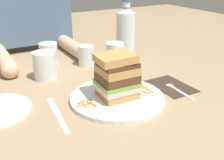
{
  "coord_description": "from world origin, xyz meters",
  "views": [
    {
      "loc": [
        -0.37,
        -0.62,
        0.37
      ],
      "look_at": [
        -0.01,
        0.01,
        0.05
      ],
      "focal_mm": 42.97,
      "sensor_mm": 36.0,
      "label": 1
    }
  ],
  "objects_px": {
    "sandwich": "(117,76)",
    "knife": "(58,115)",
    "fork": "(175,88)",
    "water_bottle": "(126,33)",
    "main_plate": "(117,98)",
    "empty_tumbler_2": "(49,54)",
    "empty_tumbler_1": "(45,65)",
    "napkin_dark": "(171,86)",
    "juice_glass": "(115,58)",
    "empty_tumbler_0": "(86,56)"
  },
  "relations": [
    {
      "from": "empty_tumbler_1",
      "to": "fork",
      "type": "bearing_deg",
      "value": -41.45
    },
    {
      "from": "main_plate",
      "to": "empty_tumbler_1",
      "type": "xyz_separation_m",
      "value": [
        -0.13,
        0.26,
        0.04
      ]
    },
    {
      "from": "water_bottle",
      "to": "napkin_dark",
      "type": "bearing_deg",
      "value": -93.05
    },
    {
      "from": "napkin_dark",
      "to": "knife",
      "type": "xyz_separation_m",
      "value": [
        -0.38,
        0.01,
        0.0
      ]
    },
    {
      "from": "juice_glass",
      "to": "empty_tumbler_1",
      "type": "bearing_deg",
      "value": 168.68
    },
    {
      "from": "main_plate",
      "to": "knife",
      "type": "bearing_deg",
      "value": 179.52
    },
    {
      "from": "knife",
      "to": "empty_tumbler_0",
      "type": "distance_m",
      "value": 0.39
    },
    {
      "from": "fork",
      "to": "empty_tumbler_0",
      "type": "distance_m",
      "value": 0.38
    },
    {
      "from": "water_bottle",
      "to": "empty_tumbler_2",
      "type": "distance_m",
      "value": 0.32
    },
    {
      "from": "fork",
      "to": "knife",
      "type": "height_order",
      "value": "fork"
    },
    {
      "from": "fork",
      "to": "main_plate",
      "type": "bearing_deg",
      "value": 171.66
    },
    {
      "from": "main_plate",
      "to": "sandwich",
      "type": "bearing_deg",
      "value": 153.45
    },
    {
      "from": "fork",
      "to": "juice_glass",
      "type": "relative_size",
      "value": 1.59
    },
    {
      "from": "empty_tumbler_2",
      "to": "juice_glass",
      "type": "bearing_deg",
      "value": -42.6
    },
    {
      "from": "empty_tumbler_2",
      "to": "empty_tumbler_1",
      "type": "bearing_deg",
      "value": -112.92
    },
    {
      "from": "juice_glass",
      "to": "empty_tumbler_1",
      "type": "height_order",
      "value": "juice_glass"
    },
    {
      "from": "fork",
      "to": "empty_tumbler_0",
      "type": "bearing_deg",
      "value": 113.85
    },
    {
      "from": "empty_tumbler_0",
      "to": "knife",
      "type": "bearing_deg",
      "value": -126.24
    },
    {
      "from": "knife",
      "to": "juice_glass",
      "type": "bearing_deg",
      "value": 35.17
    },
    {
      "from": "juice_glass",
      "to": "empty_tumbler_0",
      "type": "bearing_deg",
      "value": 124.94
    },
    {
      "from": "knife",
      "to": "empty_tumbler_2",
      "type": "distance_m",
      "value": 0.41
    },
    {
      "from": "knife",
      "to": "juice_glass",
      "type": "height_order",
      "value": "juice_glass"
    },
    {
      "from": "main_plate",
      "to": "sandwich",
      "type": "distance_m",
      "value": 0.07
    },
    {
      "from": "napkin_dark",
      "to": "knife",
      "type": "bearing_deg",
      "value": 178.71
    },
    {
      "from": "main_plate",
      "to": "empty_tumbler_2",
      "type": "xyz_separation_m",
      "value": [
        -0.08,
        0.39,
        0.04
      ]
    },
    {
      "from": "sandwich",
      "to": "juice_glass",
      "type": "distance_m",
      "value": 0.25
    },
    {
      "from": "sandwich",
      "to": "empty_tumbler_0",
      "type": "height_order",
      "value": "sandwich"
    },
    {
      "from": "sandwich",
      "to": "knife",
      "type": "distance_m",
      "value": 0.2
    },
    {
      "from": "main_plate",
      "to": "fork",
      "type": "relative_size",
      "value": 1.66
    },
    {
      "from": "napkin_dark",
      "to": "juice_glass",
      "type": "relative_size",
      "value": 1.49
    },
    {
      "from": "sandwich",
      "to": "napkin_dark",
      "type": "distance_m",
      "value": 0.22
    },
    {
      "from": "empty_tumbler_1",
      "to": "juice_glass",
      "type": "bearing_deg",
      "value": -11.32
    },
    {
      "from": "sandwich",
      "to": "juice_glass",
      "type": "xyz_separation_m",
      "value": [
        0.12,
        0.21,
        -0.03
      ]
    },
    {
      "from": "fork",
      "to": "water_bottle",
      "type": "distance_m",
      "value": 0.34
    },
    {
      "from": "sandwich",
      "to": "fork",
      "type": "relative_size",
      "value": 0.79
    },
    {
      "from": "fork",
      "to": "empty_tumbler_2",
      "type": "xyz_separation_m",
      "value": [
        -0.28,
        0.42,
        0.04
      ]
    },
    {
      "from": "juice_glass",
      "to": "empty_tumbler_1",
      "type": "distance_m",
      "value": 0.26
    },
    {
      "from": "main_plate",
      "to": "juice_glass",
      "type": "relative_size",
      "value": 2.64
    },
    {
      "from": "main_plate",
      "to": "juice_glass",
      "type": "height_order",
      "value": "juice_glass"
    },
    {
      "from": "empty_tumbler_1",
      "to": "knife",
      "type": "bearing_deg",
      "value": -100.86
    },
    {
      "from": "sandwich",
      "to": "water_bottle",
      "type": "bearing_deg",
      "value": 53.53
    },
    {
      "from": "napkin_dark",
      "to": "empty_tumbler_0",
      "type": "distance_m",
      "value": 0.36
    },
    {
      "from": "knife",
      "to": "empty_tumbler_1",
      "type": "bearing_deg",
      "value": 79.14
    },
    {
      "from": "knife",
      "to": "water_bottle",
      "type": "xyz_separation_m",
      "value": [
        0.4,
        0.3,
        0.11
      ]
    },
    {
      "from": "main_plate",
      "to": "napkin_dark",
      "type": "relative_size",
      "value": 1.77
    },
    {
      "from": "knife",
      "to": "empty_tumbler_2",
      "type": "height_order",
      "value": "empty_tumbler_2"
    },
    {
      "from": "sandwich",
      "to": "fork",
      "type": "distance_m",
      "value": 0.22
    },
    {
      "from": "sandwich",
      "to": "empty_tumbler_2",
      "type": "height_order",
      "value": "sandwich"
    },
    {
      "from": "water_bottle",
      "to": "empty_tumbler_2",
      "type": "relative_size",
      "value": 2.86
    },
    {
      "from": "sandwich",
      "to": "empty_tumbler_2",
      "type": "distance_m",
      "value": 0.4
    }
  ]
}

